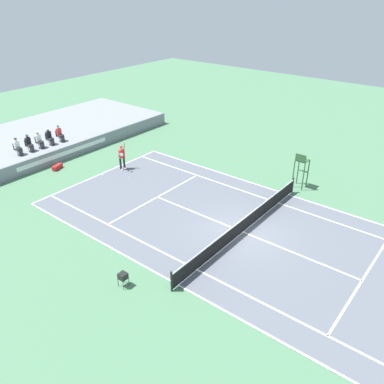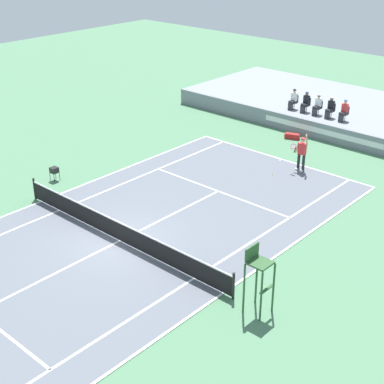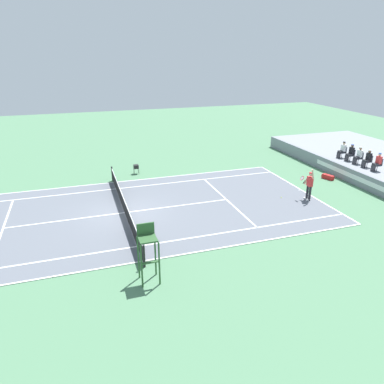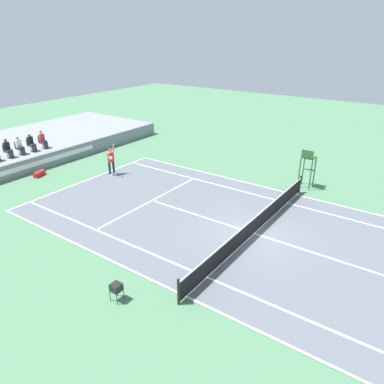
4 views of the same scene
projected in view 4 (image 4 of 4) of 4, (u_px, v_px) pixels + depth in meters
The scene contains 14 objects.
ground_plane at pixel (254, 234), 17.20m from camera, with size 80.00×80.00×0.00m, color #4C7A56.
court at pixel (254, 234), 17.19m from camera, with size 11.08×23.88×0.03m.
net at pixel (255, 224), 16.99m from camera, with size 11.98×0.10×1.07m.
barrier_wall at pixel (47, 160), 25.50m from camera, with size 22.71×0.25×1.03m.
bleacher_platform at pixel (11, 149), 27.90m from camera, with size 22.71×8.87×1.03m, color gray.
spectator_seated_1 at pixel (8, 149), 24.20m from camera, with size 0.44×0.60×1.26m.
spectator_seated_2 at pixel (19, 146), 24.83m from camera, with size 0.44×0.60×1.26m.
spectator_seated_3 at pixel (31, 143), 25.49m from camera, with size 0.44×0.60×1.26m.
spectator_seated_4 at pixel (43, 140), 26.17m from camera, with size 0.44×0.60×1.26m.
tennis_player at pixel (111, 161), 23.92m from camera, with size 0.80×0.62×2.08m.
tennis_ball at pixel (119, 183), 22.99m from camera, with size 0.07×0.07×0.07m, color #D1E533.
umpire_chair at pixel (308, 163), 21.75m from camera, with size 0.77×0.77×2.44m.
equipment_bag at pixel (39, 174), 24.06m from camera, with size 0.96×0.60×0.32m.
ball_hopper at pixel (116, 287), 12.72m from camera, with size 0.36×0.36×0.70m.
Camera 4 is at (-13.90, -6.20, 8.77)m, focal length 33.91 mm.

